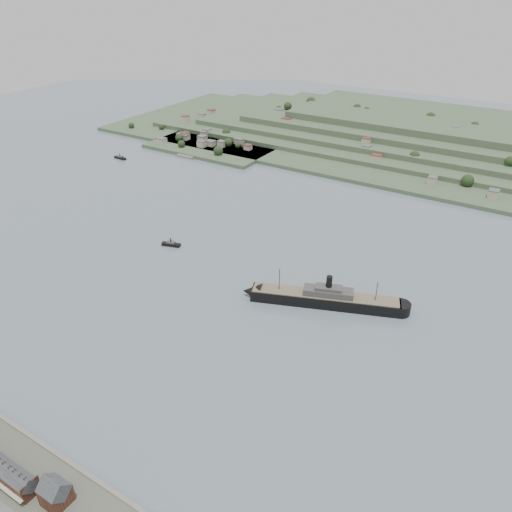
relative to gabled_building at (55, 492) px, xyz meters
The scene contains 6 objects.
ground 166.49m from the gabled_building, 99.52° to the left, with size 1400.00×1400.00×0.00m, color slate.
gabled_building is the anchor object (origin of this frame).
far_peninsula 557.11m from the gabled_building, 89.96° to the left, with size 760.00×309.00×30.00m.
steamship 186.25m from the gabled_building, 81.23° to the left, with size 103.96×48.38×26.01m.
tugboat 220.69m from the gabled_building, 118.68° to the left, with size 15.52×8.22×6.75m.
ferry_west 438.02m from the gabled_building, 132.21° to the left, with size 16.59×5.47×6.13m.
Camera 1 is at (161.80, -227.90, 188.20)m, focal length 35.00 mm.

